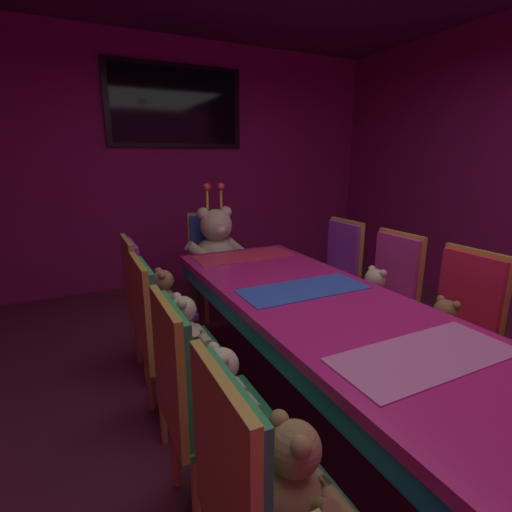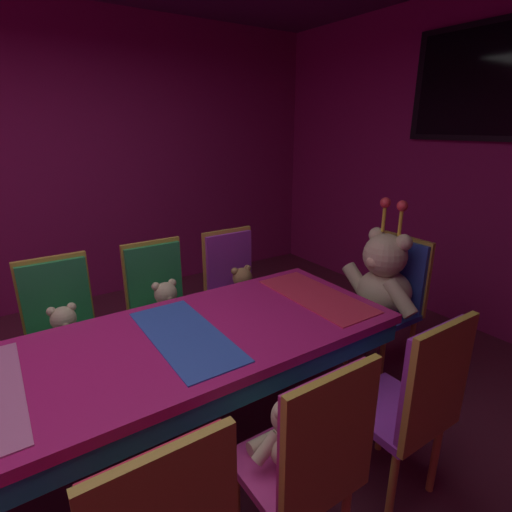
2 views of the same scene
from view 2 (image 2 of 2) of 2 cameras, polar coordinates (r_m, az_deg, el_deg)
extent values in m
plane|color=#591E33|center=(2.39, -19.82, -29.35)|extent=(7.90, 7.90, 0.00)
cube|color=#8C1959|center=(3.83, 31.29, 10.77)|extent=(5.20, 0.12, 2.80)
cube|color=#8C1959|center=(4.26, -31.06, 11.31)|extent=(0.12, 6.40, 2.80)
cube|color=#C61E72|center=(1.94, -22.14, -14.74)|extent=(0.90, 3.04, 0.05)
cube|color=teal|center=(1.98, -21.87, -16.57)|extent=(0.88, 2.98, 0.10)
cylinder|color=#4C3826|center=(2.47, 15.76, -16.65)|extent=(0.07, 0.07, 0.69)
cylinder|color=#4C3826|center=(2.93, 4.29, -9.96)|extent=(0.07, 0.07, 0.69)
cube|color=blue|center=(2.03, -10.13, -11.16)|extent=(0.77, 0.32, 0.01)
cube|color=#E52D4C|center=(2.45, 8.62, -5.67)|extent=(0.77, 0.32, 0.01)
cylinder|color=gold|center=(2.66, -32.61, -19.89)|extent=(0.04, 0.04, 0.42)
cylinder|color=gold|center=(2.93, -32.89, -16.29)|extent=(0.04, 0.04, 0.42)
cube|color=#268C4C|center=(2.68, -25.33, -12.35)|extent=(0.40, 0.40, 0.04)
cube|color=#268C4C|center=(2.73, -26.72, -5.69)|extent=(0.05, 0.38, 0.50)
cube|color=gold|center=(2.75, -26.78, -5.53)|extent=(0.03, 0.41, 0.55)
cylinder|color=gold|center=(2.69, -20.55, -17.46)|extent=(0.04, 0.04, 0.42)
cylinder|color=gold|center=(2.66, -27.58, -18.90)|extent=(0.04, 0.04, 0.42)
cylinder|color=gold|center=(2.95, -22.11, -14.17)|extent=(0.04, 0.04, 0.42)
cylinder|color=gold|center=(2.93, -28.41, -15.41)|extent=(0.04, 0.04, 0.42)
ellipsoid|color=beige|center=(2.64, -25.62, -10.49)|extent=(0.18, 0.18, 0.14)
sphere|color=beige|center=(2.57, -25.96, -8.11)|extent=(0.14, 0.14, 0.14)
sphere|color=#FDDCAD|center=(2.53, -25.75, -8.76)|extent=(0.05, 0.05, 0.05)
sphere|color=beige|center=(2.57, -25.00, -6.66)|extent=(0.05, 0.05, 0.05)
sphere|color=beige|center=(2.56, -27.36, -7.11)|extent=(0.05, 0.05, 0.05)
cylinder|color=beige|center=(2.61, -23.58, -10.18)|extent=(0.05, 0.13, 0.12)
cylinder|color=beige|center=(2.59, -27.49, -10.94)|extent=(0.05, 0.13, 0.12)
cylinder|color=beige|center=(2.56, -23.99, -12.35)|extent=(0.06, 0.13, 0.06)
cylinder|color=beige|center=(2.56, -26.10, -12.77)|extent=(0.06, 0.13, 0.06)
cube|color=#268C4C|center=(2.80, -12.64, -9.63)|extent=(0.40, 0.40, 0.04)
cube|color=#268C4C|center=(2.84, -14.36, -3.32)|extent=(0.05, 0.38, 0.50)
cube|color=gold|center=(2.86, -14.51, -3.19)|extent=(0.03, 0.41, 0.55)
cylinder|color=gold|center=(2.84, -7.98, -14.29)|extent=(0.04, 0.04, 0.42)
cylinder|color=gold|center=(2.74, -14.23, -16.01)|extent=(0.04, 0.04, 0.42)
cylinder|color=gold|center=(3.09, -10.66, -11.52)|extent=(0.04, 0.04, 0.42)
cylinder|color=gold|center=(3.00, -16.40, -12.95)|extent=(0.04, 0.04, 0.42)
ellipsoid|color=beige|center=(2.75, -12.79, -7.73)|extent=(0.19, 0.19, 0.15)
sphere|color=beige|center=(2.68, -12.86, -5.27)|extent=(0.15, 0.15, 0.15)
sphere|color=#FDDCAD|center=(2.64, -12.43, -5.87)|extent=(0.06, 0.06, 0.06)
sphere|color=beige|center=(2.69, -11.96, -3.80)|extent=(0.06, 0.06, 0.06)
sphere|color=beige|center=(2.66, -14.21, -4.27)|extent=(0.06, 0.06, 0.06)
cylinder|color=beige|center=(2.74, -10.68, -7.33)|extent=(0.05, 0.13, 0.12)
cylinder|color=beige|center=(2.69, -14.38, -8.19)|extent=(0.05, 0.13, 0.12)
cylinder|color=beige|center=(2.69, -10.75, -9.46)|extent=(0.06, 0.14, 0.06)
cylinder|color=beige|center=(2.66, -12.73, -9.95)|extent=(0.06, 0.14, 0.06)
cube|color=purple|center=(3.01, -2.08, -7.11)|extent=(0.40, 0.40, 0.04)
cube|color=purple|center=(3.05, -3.92, -1.30)|extent=(0.05, 0.38, 0.50)
cube|color=gold|center=(3.07, -4.13, -1.18)|extent=(0.03, 0.41, 0.55)
cylinder|color=gold|center=(3.07, 2.16, -11.34)|extent=(0.04, 0.04, 0.42)
cylinder|color=gold|center=(2.92, -3.07, -13.05)|extent=(0.04, 0.04, 0.42)
cylinder|color=gold|center=(3.31, -1.13, -9.06)|extent=(0.04, 0.04, 0.42)
cylinder|color=gold|center=(3.17, -6.09, -10.49)|extent=(0.04, 0.04, 0.42)
ellipsoid|color=#9E7247|center=(2.97, -2.10, -5.36)|extent=(0.18, 0.18, 0.15)
sphere|color=#9E7247|center=(2.90, -1.97, -3.10)|extent=(0.15, 0.15, 0.15)
sphere|color=tan|center=(2.87, -1.44, -3.60)|extent=(0.05, 0.05, 0.05)
sphere|color=#9E7247|center=(2.92, -1.24, -1.80)|extent=(0.05, 0.05, 0.05)
sphere|color=#9E7247|center=(2.87, -3.07, -2.21)|extent=(0.05, 0.05, 0.05)
cylinder|color=#9E7247|center=(2.98, -0.24, -4.96)|extent=(0.05, 0.13, 0.12)
cylinder|color=#9E7247|center=(2.89, -3.25, -5.74)|extent=(0.05, 0.13, 0.12)
cylinder|color=#9E7247|center=(2.92, -0.05, -6.81)|extent=(0.06, 0.14, 0.06)
cylinder|color=#9E7247|center=(2.87, -1.66, -7.26)|extent=(0.06, 0.14, 0.06)
sphere|color=olive|center=(1.47, -15.98, -29.90)|extent=(0.13, 0.13, 0.13)
sphere|color=#AE7747|center=(1.50, -16.56, -28.99)|extent=(0.05, 0.05, 0.05)
sphere|color=olive|center=(1.41, -18.13, -29.52)|extent=(0.05, 0.05, 0.05)
sphere|color=olive|center=(1.43, -13.84, -28.38)|extent=(0.05, 0.05, 0.05)
cylinder|color=olive|center=(1.57, -12.56, -31.09)|extent=(0.05, 0.12, 0.11)
cylinder|color=olive|center=(1.66, -14.94, -31.07)|extent=(0.06, 0.12, 0.06)
cube|color=#CC338C|center=(1.79, 5.00, -27.97)|extent=(0.40, 0.40, 0.04)
cube|color=#CC338C|center=(1.50, 10.02, -24.70)|extent=(0.05, 0.38, 0.50)
cube|color=gold|center=(1.49, 10.64, -25.13)|extent=(0.03, 0.41, 0.55)
cylinder|color=gold|center=(2.11, 5.59, -27.90)|extent=(0.04, 0.04, 0.42)
cylinder|color=gold|center=(1.98, -2.87, -31.70)|extent=(0.04, 0.04, 0.42)
ellipsoid|color=beige|center=(1.72, 5.10, -25.66)|extent=(0.18, 0.18, 0.15)
sphere|color=beige|center=(1.64, 4.86, -22.04)|extent=(0.15, 0.15, 0.15)
sphere|color=#FDDCAD|center=(1.67, 3.72, -21.44)|extent=(0.05, 0.05, 0.05)
sphere|color=beige|center=(1.57, 3.63, -21.58)|extent=(0.05, 0.05, 0.05)
sphere|color=beige|center=(1.62, 6.90, -20.10)|extent=(0.05, 0.05, 0.05)
cylinder|color=beige|center=(1.69, 1.56, -25.84)|extent=(0.05, 0.13, 0.12)
cylinder|color=beige|center=(1.77, 6.79, -23.41)|extent=(0.05, 0.13, 0.12)
cylinder|color=beige|center=(1.80, 1.12, -25.28)|extent=(0.06, 0.14, 0.06)
cylinder|color=beige|center=(1.84, 3.81, -24.08)|extent=(0.06, 0.14, 0.06)
cube|color=purple|center=(2.12, 18.85, -20.26)|extent=(0.40, 0.40, 0.04)
cube|color=purple|center=(1.89, 24.16, -16.13)|extent=(0.05, 0.38, 0.50)
cube|color=gold|center=(1.88, 24.73, -16.38)|extent=(0.03, 0.41, 0.55)
cylinder|color=gold|center=(2.31, 24.32, -24.71)|extent=(0.04, 0.04, 0.42)
cylinder|color=gold|center=(2.11, 18.95, -28.99)|extent=(0.04, 0.04, 0.42)
cylinder|color=gold|center=(2.44, 17.60, -21.24)|extent=(0.04, 0.04, 0.42)
cylinder|color=gold|center=(2.25, 11.91, -24.70)|extent=(0.04, 0.04, 0.42)
cube|color=#2D47B2|center=(3.02, 17.61, -7.94)|extent=(0.40, 0.40, 0.04)
cube|color=#2D47B2|center=(3.05, 20.24, -2.42)|extent=(0.38, 0.05, 0.50)
cube|color=gold|center=(3.07, 20.48, -2.34)|extent=(0.41, 0.03, 0.55)
cylinder|color=gold|center=(3.16, 21.37, -11.86)|extent=(0.04, 0.04, 0.42)
cylinder|color=gold|center=(2.93, 17.61, -13.93)|extent=(0.04, 0.04, 0.42)
cylinder|color=gold|center=(3.32, 16.85, -9.81)|extent=(0.04, 0.04, 0.42)
cylinder|color=gold|center=(3.10, 12.97, -11.55)|extent=(0.04, 0.04, 0.42)
ellipsoid|color=beige|center=(2.94, 17.95, -4.73)|extent=(0.37, 0.37, 0.30)
sphere|color=beige|center=(2.83, 18.06, 0.11)|extent=(0.30, 0.30, 0.30)
sphere|color=#FDDCAD|center=(2.76, 16.70, -0.70)|extent=(0.11, 0.11, 0.11)
sphere|color=beige|center=(2.76, 20.50, 1.82)|extent=(0.11, 0.11, 0.11)
sphere|color=beige|center=(2.89, 16.97, 2.89)|extent=(0.11, 0.11, 0.11)
cylinder|color=beige|center=(2.77, 19.98, -5.71)|extent=(0.26, 0.10, 0.25)
cylinder|color=beige|center=(2.98, 14.34, -3.45)|extent=(0.26, 0.10, 0.25)
cylinder|color=beige|center=(2.75, 16.15, -8.46)|extent=(0.28, 0.13, 0.13)
cylinder|color=beige|center=(2.87, 13.18, -7.09)|extent=(0.28, 0.13, 0.13)
cylinder|color=gold|center=(2.75, 20.07, 4.76)|extent=(0.02, 0.02, 0.20)
sphere|color=#E5333F|center=(2.73, 20.29, 6.77)|extent=(0.07, 0.07, 0.07)
cylinder|color=gold|center=(2.83, 17.91, 5.34)|extent=(0.02, 0.02, 0.20)
sphere|color=#E5333F|center=(2.81, 18.11, 7.30)|extent=(0.07, 0.07, 0.07)
cube|color=black|center=(3.75, 32.38, 20.58)|extent=(1.53, 0.05, 0.89)
cube|color=black|center=(3.72, 32.20, 20.64)|extent=(1.41, 0.01, 0.80)
camera|label=1|loc=(3.02, -55.11, 6.06)|focal=26.46mm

